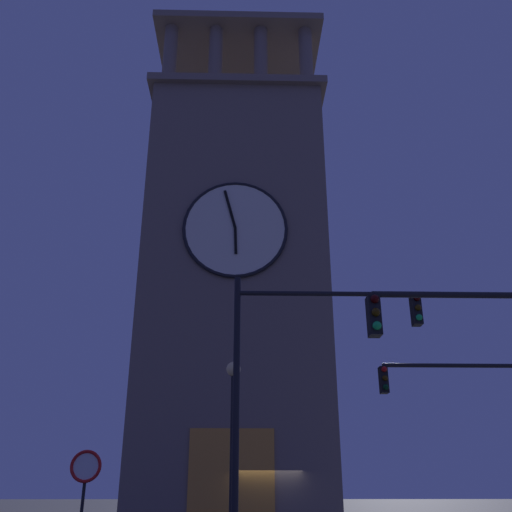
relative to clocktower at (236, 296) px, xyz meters
name	(u,v)px	position (x,y,z in m)	size (l,w,h in m)	color
clocktower	(236,296)	(0.00, 0.00, 0.00)	(8.83, 9.44, 27.99)	#75665B
traffic_signal_mid	(295,366)	(-1.62, 13.45, -6.21)	(4.64, 0.41, 6.79)	black
traffic_signal_far	(489,414)	(-7.29, 10.70, -6.96)	(4.61, 0.41, 5.63)	black
street_lamp	(233,419)	(-0.09, 9.70, -7.01)	(0.44, 0.44, 5.44)	black
no_horn_sign	(85,476)	(3.51, 11.77, -8.61)	(0.78, 0.14, 2.77)	black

